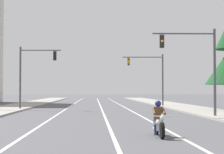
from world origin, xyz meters
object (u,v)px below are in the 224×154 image
traffic_signal_near_left (32,69)px  traffic_signal_mid_right (151,72)px  traffic_signal_near_right (197,59)px  motorcycle_with_rider (159,122)px

traffic_signal_near_left → traffic_signal_mid_right: same height
traffic_signal_near_right → traffic_signal_mid_right: 19.67m
motorcycle_with_rider → traffic_signal_near_right: bearing=68.4°
motorcycle_with_rider → traffic_signal_near_left: bearing=110.3°
motorcycle_with_rider → traffic_signal_mid_right: traffic_signal_mid_right is taller
motorcycle_with_rider → traffic_signal_mid_right: size_ratio=0.35×
traffic_signal_near_right → motorcycle_with_rider: bearing=-111.6°
traffic_signal_near_right → traffic_signal_near_left: 17.98m
motorcycle_with_rider → traffic_signal_near_right: size_ratio=0.35×
traffic_signal_near_left → motorcycle_with_rider: bearing=-69.7°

